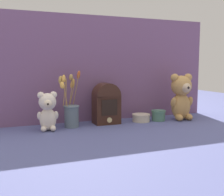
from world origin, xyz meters
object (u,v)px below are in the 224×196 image
Objects in this scene: flower_vase at (71,111)px; teddy_bear_medium at (48,110)px; teddy_bear_large at (181,96)px; vintage_radio at (106,103)px; decorative_tin_tall at (141,118)px; decorative_tin_short at (158,115)px.

teddy_bear_medium is at bearing -164.63° from flower_vase.
flower_vase is at bearing 15.37° from teddy_bear_medium.
vintage_radio is (-0.49, 0.06, -0.03)m from teddy_bear_large.
decorative_tin_tall is at bearing 3.12° from teddy_bear_medium.
teddy_bear_medium is 0.36m from vintage_radio.
flower_vase reaches higher than teddy_bear_large.
vintage_radio is 2.75× the size of decorative_tin_short.
flower_vase is at bearing 176.45° from teddy_bear_large.
decorative_tin_tall is (0.58, 0.03, -0.09)m from teddy_bear_medium.
vintage_radio is at bearing 173.07° from decorative_tin_short.
teddy_bear_large reaches higher than vintage_radio.
teddy_bear_large reaches higher than decorative_tin_tall.
teddy_bear_large is 0.20m from decorative_tin_short.
decorative_tin_short is at bearing -6.93° from vintage_radio.
vintage_radio is 0.35m from decorative_tin_short.
teddy_bear_large is 0.30m from decorative_tin_tall.
vintage_radio is at bearing 172.51° from teddy_bear_large.
teddy_bear_medium is 2.37× the size of decorative_tin_short.
decorative_tin_short is (0.34, -0.04, -0.09)m from vintage_radio.
decorative_tin_short is at bearing -2.12° from flower_vase.
flower_vase is 1.31× the size of vintage_radio.
teddy_bear_medium is 1.86× the size of decorative_tin_tall.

